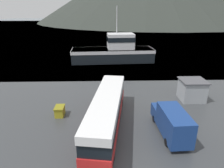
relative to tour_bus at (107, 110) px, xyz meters
The scene contains 6 objects.
water_surface 133.33m from the tour_bus, 89.72° to the left, with size 240.00×240.00×0.00m, color slate.
tour_bus is the anchor object (origin of this frame).
delivery_van 6.00m from the tour_bus, 13.75° to the right, with size 2.23×6.34×2.65m.
fishing_boat 26.63m from the tour_bus, 86.31° to the left, with size 18.02×6.93×11.54m.
storage_bin 5.77m from the tour_bus, 155.28° to the left, with size 0.99×1.44×1.08m.
dock_kiosk 12.32m from the tour_bus, 29.24° to the left, with size 3.09×3.03×2.65m.
Camera 1 is at (-0.65, -9.01, 10.90)m, focal length 32.00 mm.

